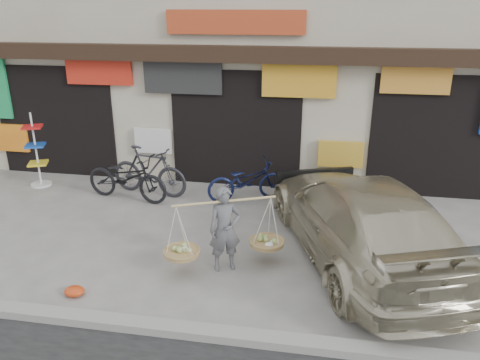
% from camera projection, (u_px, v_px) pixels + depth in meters
% --- Properties ---
extents(ground, '(70.00, 70.00, 0.00)m').
position_uv_depth(ground, '(200.00, 256.00, 8.03)').
color(ground, gray).
rests_on(ground, ground).
extents(kerb, '(70.00, 0.25, 0.12)m').
position_uv_depth(kerb, '(162.00, 327.00, 6.17)').
color(kerb, gray).
rests_on(kerb, ground).
extents(shophouse_block, '(14.00, 6.32, 7.00)m').
position_uv_depth(shophouse_block, '(255.00, 28.00, 12.73)').
color(shophouse_block, '#C1B79D').
rests_on(shophouse_block, ground).
extents(street_vendor, '(1.85, 1.12, 1.41)m').
position_uv_depth(street_vendor, '(225.00, 233.00, 7.45)').
color(street_vendor, slate).
rests_on(street_vendor, ground).
extents(bike_0, '(2.06, 1.05, 1.03)m').
position_uv_depth(bike_0, '(127.00, 177.00, 10.19)').
color(bike_0, black).
rests_on(bike_0, ground).
extents(bike_1, '(1.93, 0.89, 1.12)m').
position_uv_depth(bike_1, '(149.00, 171.00, 10.47)').
color(bike_1, '#2E2E34').
rests_on(bike_1, ground).
extents(bike_2, '(1.84, 1.26, 0.92)m').
position_uv_depth(bike_2, '(247.00, 181.00, 10.17)').
color(bike_2, '#0E1536').
rests_on(bike_2, ground).
extents(suv, '(3.57, 5.33, 1.44)m').
position_uv_depth(suv, '(360.00, 218.00, 7.78)').
color(suv, beige).
rests_on(suv, ground).
extents(display_rack, '(0.54, 0.54, 1.76)m').
position_uv_depth(display_rack, '(37.00, 157.00, 10.94)').
color(display_rack, silver).
rests_on(display_rack, ground).
extents(red_bag, '(0.31, 0.25, 0.14)m').
position_uv_depth(red_bag, '(74.00, 291.00, 6.93)').
color(red_bag, red).
rests_on(red_bag, ground).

